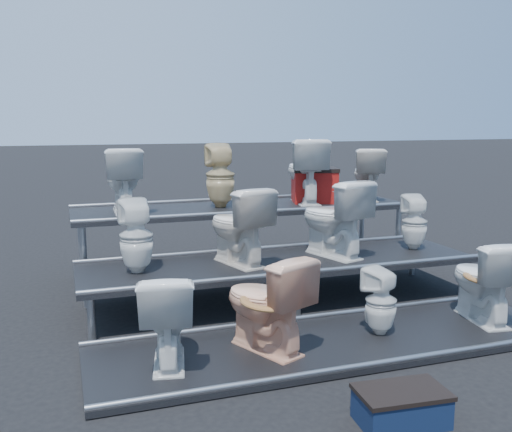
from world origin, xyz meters
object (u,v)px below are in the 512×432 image
object	(u,v)px
red_crate	(314,187)
toilet_9	(220,175)
toilet_6	(333,218)
step_stool	(401,409)
toilet_1	(266,302)
toilet_4	(136,236)
toilet_7	(415,222)
toilet_3	(483,280)
toilet_10	(305,171)
toilet_8	(123,180)
toilet_0	(167,317)
toilet_11	(367,174)
toilet_2	(381,301)
toilet_5	(238,226)

from	to	relation	value
red_crate	toilet_9	bearing A→B (deg)	-163.05
toilet_6	step_stool	xyz separation A→B (m)	(-0.78, -2.58, -0.78)
toilet_1	toilet_4	bearing A→B (deg)	-80.00
toilet_1	toilet_7	size ratio (longest dim) A/B	1.29
toilet_3	toilet_10	bearing A→B (deg)	-66.38
red_crate	toilet_8	bearing A→B (deg)	-163.67
toilet_0	toilet_11	xyz separation A→B (m)	(3.21, 2.60, 0.78)
toilet_9	step_stool	size ratio (longest dim) A/B	1.42
toilet_2	toilet_3	bearing A→B (deg)	158.16
toilet_10	step_stool	size ratio (longest dim) A/B	1.50
toilet_6	toilet_5	bearing A→B (deg)	-16.76
toilet_9	red_crate	world-z (taller)	toilet_9
toilet_2	toilet_7	bearing A→B (deg)	-154.75
toilet_7	toilet_10	distance (m)	1.61
toilet_5	toilet_11	world-z (taller)	toilet_11
toilet_4	toilet_11	bearing A→B (deg)	-161.77
toilet_5	step_stool	size ratio (longest dim) A/B	1.45
toilet_10	red_crate	bearing A→B (deg)	-159.10
toilet_4	toilet_9	distance (m)	1.83
toilet_11	red_crate	world-z (taller)	toilet_11
toilet_9	toilet_10	bearing A→B (deg)	-175.91
toilet_1	toilet_6	distance (m)	1.85
toilet_1	toilet_3	size ratio (longest dim) A/B	1.03
toilet_0	toilet_3	world-z (taller)	toilet_3
toilet_11	toilet_7	bearing A→B (deg)	105.98
toilet_6	toilet_8	world-z (taller)	toilet_8
toilet_3	toilet_9	world-z (taller)	toilet_9
toilet_5	toilet_9	size ratio (longest dim) A/B	1.02
toilet_2	toilet_5	world-z (taller)	toilet_5
toilet_5	toilet_11	size ratio (longest dim) A/B	1.15
toilet_1	toilet_5	bearing A→B (deg)	-121.00
toilet_0	toilet_6	bearing A→B (deg)	-136.63
toilet_4	toilet_11	size ratio (longest dim) A/B	1.03
toilet_1	toilet_3	world-z (taller)	toilet_1
toilet_2	toilet_4	xyz separation A→B (m)	(-1.95, 1.30, 0.46)
toilet_4	red_crate	world-z (taller)	red_crate
toilet_1	toilet_10	bearing A→B (deg)	-143.48
toilet_9	red_crate	size ratio (longest dim) A/B	1.41
toilet_2	step_stool	distance (m)	1.44
toilet_5	toilet_7	xyz separation A→B (m)	(2.13, 0.00, -0.09)
toilet_10	toilet_4	bearing A→B (deg)	39.01
toilet_2	toilet_4	distance (m)	2.39
toilet_2	toilet_11	xyz separation A→B (m)	(1.32, 2.60, 0.85)
toilet_8	toilet_10	world-z (taller)	toilet_10
toilet_6	toilet_11	xyz separation A→B (m)	(1.15, 1.30, 0.33)
toilet_8	toilet_7	bearing A→B (deg)	158.39
toilet_1	toilet_7	bearing A→B (deg)	-174.27
toilet_3	toilet_11	world-z (taller)	toilet_11
toilet_6	red_crate	bearing A→B (deg)	-122.80
toilet_0	toilet_2	bearing A→B (deg)	-168.86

